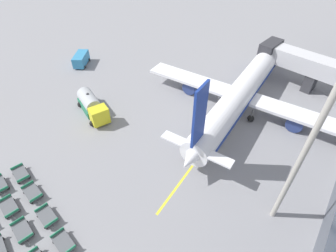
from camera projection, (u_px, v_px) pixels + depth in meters
ground_plane at (165, 80)px, 48.10m from camera, size 500.00×500.00×0.00m
jet_bridge at (330, 76)px, 42.19m from camera, size 20.39×6.76×6.16m
airplane at (243, 90)px, 40.39m from camera, size 32.31×37.45×12.36m
fuel_tanker_primary at (92, 106)px, 40.29m from camera, size 8.07×5.13×3.05m
service_van at (81, 59)px, 51.69m from camera, size 4.28×4.99×2.19m
baggage_dolly_row_mid_a_col_b at (9, 207)px, 28.29m from camera, size 3.30×1.87×0.92m
baggage_dolly_row_mid_a_col_c at (22, 231)px, 26.31m from camera, size 3.30×1.88×0.92m
baggage_dolly_row_mid_b_col_a at (21, 174)px, 31.60m from camera, size 3.31×1.94×0.92m
baggage_dolly_row_mid_b_col_b at (32, 193)px, 29.64m from camera, size 3.30×1.83×0.92m
baggage_dolly_row_mid_b_col_c at (47, 216)px, 27.47m from camera, size 3.30×1.85×0.92m
baggage_dolly_row_mid_b_col_d at (64, 243)px, 25.41m from camera, size 3.30×1.86×0.92m
apron_light_mast at (321, 119)px, 19.14m from camera, size 2.00×0.70×23.11m
stand_guidance_stripe at (217, 132)px, 37.72m from camera, size 2.39×30.67×0.01m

